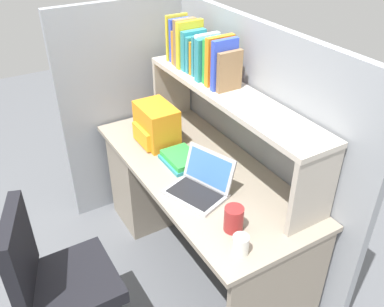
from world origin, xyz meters
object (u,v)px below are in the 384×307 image
(backpack, at_px, (156,125))
(office_chair, at_px, (63,293))
(laptop, at_px, (200,185))
(computer_mouse, at_px, (143,118))
(snack_canister, at_px, (234,219))
(paper_cup, at_px, (241,245))

(backpack, bearing_deg, office_chair, -55.13)
(laptop, distance_m, backpack, 0.61)
(office_chair, bearing_deg, laptop, -71.89)
(computer_mouse, height_order, office_chair, office_chair)
(snack_canister, bearing_deg, paper_cup, -23.85)
(snack_canister, relative_size, office_chair, 0.14)
(backpack, distance_m, computer_mouse, 0.35)
(computer_mouse, xyz_separation_m, office_chair, (0.92, -0.91, -0.35))
(computer_mouse, relative_size, office_chair, 0.11)
(laptop, bearing_deg, snack_canister, -2.74)
(paper_cup, height_order, snack_canister, snack_canister)
(backpack, xyz_separation_m, office_chair, (0.59, -0.85, -0.46))
(backpack, bearing_deg, computer_mouse, 170.46)
(laptop, height_order, snack_canister, laptop)
(laptop, xyz_separation_m, paper_cup, (0.48, -0.08, -0.00))
(backpack, xyz_separation_m, computer_mouse, (-0.32, 0.05, -0.11))
(computer_mouse, height_order, snack_canister, snack_canister)
(computer_mouse, distance_m, office_chair, 1.34)
(laptop, bearing_deg, computer_mouse, 174.60)
(laptop, bearing_deg, backpack, 176.84)
(computer_mouse, bearing_deg, office_chair, -18.90)
(snack_canister, distance_m, office_chair, 0.96)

